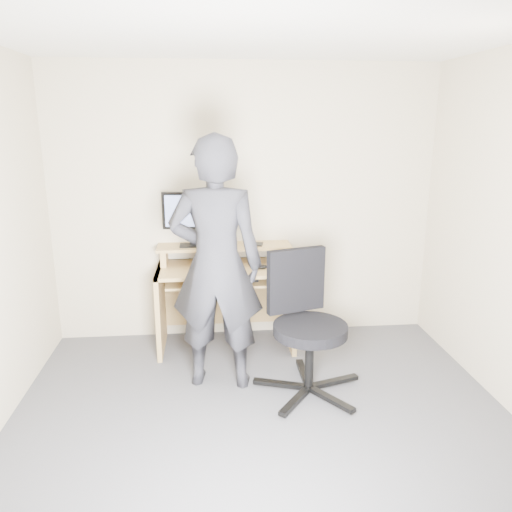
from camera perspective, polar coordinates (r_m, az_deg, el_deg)
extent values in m
plane|color=#515156|center=(3.43, 1.23, -20.32)|extent=(3.50, 3.50, 0.00)
cube|color=#C4B59C|center=(4.60, -1.26, 5.89)|extent=(3.50, 0.02, 2.50)
cube|color=white|center=(2.84, 1.54, 25.48)|extent=(3.50, 3.50, 0.02)
cube|color=tan|center=(4.54, -10.82, -5.96)|extent=(0.04, 0.60, 0.75)
cube|color=tan|center=(4.58, 3.86, -5.54)|extent=(0.04, 0.60, 0.75)
cube|color=tan|center=(4.41, -3.52, -1.42)|extent=(1.20, 0.60, 0.03)
cube|color=tan|center=(4.36, -3.46, -2.91)|extent=(1.02, 0.38, 0.02)
cube|color=tan|center=(4.54, -10.44, 0.04)|extent=(0.05, 0.28, 0.15)
cube|color=tan|center=(4.58, 3.16, 0.38)|extent=(0.05, 0.28, 0.15)
cube|color=tan|center=(4.51, -3.63, 1.10)|extent=(1.20, 0.30, 0.02)
cube|color=tan|center=(4.77, -3.59, -4.01)|extent=(1.20, 0.03, 0.65)
cube|color=black|center=(4.49, -7.26, 1.22)|extent=(0.22, 0.14, 0.02)
cube|color=black|center=(4.49, -7.29, 2.26)|extent=(0.05, 0.04, 0.14)
cube|color=black|center=(4.42, -7.40, 5.15)|extent=(0.51, 0.08, 0.33)
cube|color=#8DA5F3|center=(4.40, -7.41, 5.11)|extent=(0.46, 0.05, 0.28)
cube|color=black|center=(4.49, -3.07, 2.52)|extent=(0.10, 0.14, 0.20)
cylinder|color=#B3B3B8|center=(4.50, -2.99, 2.40)|extent=(0.10, 0.10, 0.18)
cube|color=black|center=(4.51, 0.32, 1.36)|extent=(0.09, 0.14, 0.01)
cube|color=black|center=(4.40, -5.20, 1.13)|extent=(0.05, 0.04, 0.03)
torus|color=silver|center=(4.54, -4.53, 1.43)|extent=(0.16, 0.16, 0.06)
cube|color=black|center=(4.34, -2.90, -2.61)|extent=(0.47, 0.22, 0.03)
ellipsoid|color=black|center=(4.32, 0.67, -1.25)|extent=(0.10, 0.07, 0.04)
cube|color=black|center=(4.02, 8.85, -14.00)|extent=(0.41, 0.18, 0.03)
cube|color=black|center=(4.11, 5.44, -13.18)|extent=(0.06, 0.42, 0.03)
cube|color=black|center=(3.95, 2.76, -14.39)|extent=(0.41, 0.19, 0.03)
cube|color=black|center=(3.75, 4.52, -16.16)|extent=(0.29, 0.37, 0.03)
cube|color=black|center=(3.80, 8.52, -15.87)|extent=(0.29, 0.37, 0.03)
cylinder|color=black|center=(3.81, 6.12, -11.68)|extent=(0.07, 0.07, 0.44)
cylinder|color=black|center=(3.71, 6.22, -8.35)|extent=(0.55, 0.55, 0.08)
cube|color=black|center=(3.80, 4.60, -2.78)|extent=(0.46, 0.20, 0.49)
imported|color=black|center=(3.71, -4.58, -1.03)|extent=(0.76, 0.56, 1.92)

